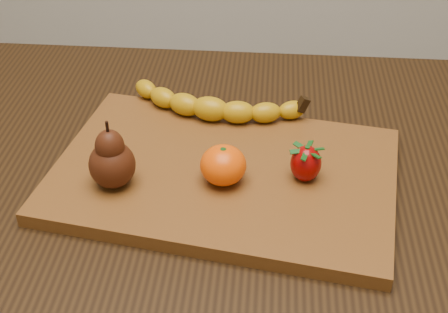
# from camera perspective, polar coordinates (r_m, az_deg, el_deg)

# --- Properties ---
(table) EXTENTS (1.00, 0.70, 0.76)m
(table) POSITION_cam_1_polar(r_m,az_deg,el_deg) (0.93, 0.41, -5.60)
(table) COLOR black
(table) RESTS_ON ground
(cutting_board) EXTENTS (0.49, 0.37, 0.02)m
(cutting_board) POSITION_cam_1_polar(r_m,az_deg,el_deg) (0.84, 0.00, -1.65)
(cutting_board) COLOR brown
(cutting_board) RESTS_ON table
(banana) EXTENTS (0.24, 0.10, 0.04)m
(banana) POSITION_cam_1_polar(r_m,az_deg,el_deg) (0.92, -1.27, 4.38)
(banana) COLOR #C29509
(banana) RESTS_ON cutting_board
(pear) EXTENTS (0.07, 0.07, 0.09)m
(pear) POSITION_cam_1_polar(r_m,az_deg,el_deg) (0.79, -10.31, 0.23)
(pear) COLOR #3F190A
(pear) RESTS_ON cutting_board
(mandarin) EXTENTS (0.07, 0.07, 0.05)m
(mandarin) POSITION_cam_1_polar(r_m,az_deg,el_deg) (0.80, -0.07, -0.79)
(mandarin) COLOR #FE5202
(mandarin) RESTS_ON cutting_board
(strawberry) EXTENTS (0.05, 0.05, 0.05)m
(strawberry) POSITION_cam_1_polar(r_m,az_deg,el_deg) (0.81, 7.50, -0.53)
(strawberry) COLOR #8E0403
(strawberry) RESTS_ON cutting_board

